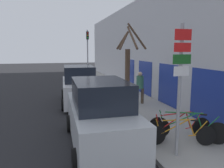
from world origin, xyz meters
The scene contains 12 objects.
ground_plane centered at (0.00, 11.20, 0.00)m, with size 80.00×80.00×0.00m, color black.
sidewalk_curb centered at (2.60, 14.00, 0.07)m, with size 3.20×32.00×0.15m.
building_facade centered at (4.35, 13.93, 3.22)m, with size 0.23×32.00×6.50m.
signpost centered at (1.64, 4.18, 2.18)m, with size 0.52×0.11×3.57m.
bicycle_0 centered at (2.11, 4.73, 0.51)m, with size 2.05×0.73×0.84m.
bicycle_1 centered at (2.50, 4.96, 0.56)m, with size 2.11×1.36×0.97m.
bicycle_2 centered at (2.33, 5.18, 0.54)m, with size 2.30×0.44×0.91m.
parked_car_0 centered at (-0.21, 5.69, 0.97)m, with size 2.03×4.63×2.13m.
parked_car_1 centered at (-0.20, 11.41, 0.98)m, with size 2.12×4.57×2.16m.
pedestrian_near centered at (2.92, 9.97, 1.15)m, with size 0.45×0.39×1.73m.
street_tree centered at (1.49, 7.90, 2.00)m, with size 1.35×1.22×4.00m.
traffic_light centered at (1.28, 17.42, 3.03)m, with size 0.20×0.30×4.50m.
Camera 1 is at (-1.58, -0.83, 3.06)m, focal length 35.00 mm.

